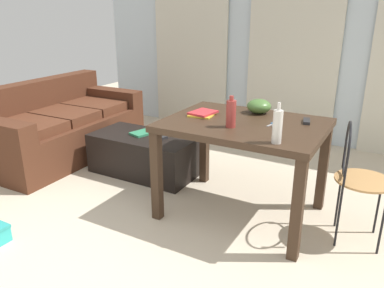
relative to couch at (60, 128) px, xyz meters
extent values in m
plane|color=beige|center=(2.07, -0.40, -0.31)|extent=(8.97, 8.97, 0.00)
cube|color=silver|center=(2.07, 1.87, 0.93)|extent=(5.46, 0.10, 2.48)
cube|color=beige|center=(0.68, 1.78, 0.75)|extent=(1.09, 0.03, 2.13)
cube|color=beige|center=(2.07, 1.78, 0.75)|extent=(1.09, 0.03, 2.13)
cube|color=#4C2819|center=(0.05, 0.00, -0.10)|extent=(0.96, 1.83, 0.42)
cube|color=#4C2819|center=(-0.31, -0.01, 0.30)|extent=(0.24, 1.82, 0.39)
cube|color=#4C2819|center=(0.03, 0.81, 0.20)|extent=(0.92, 0.22, 0.20)
cube|color=#552D1C|center=(0.09, 0.47, 0.16)|extent=(0.69, 0.46, 0.10)
cube|color=#552D1C|center=(0.10, 0.00, 0.16)|extent=(0.69, 0.46, 0.10)
cube|color=#552D1C|center=(0.11, -0.47, 0.16)|extent=(0.69, 0.46, 0.10)
cube|color=black|center=(1.14, 0.03, -0.12)|extent=(1.05, 0.54, 0.39)
cube|color=#382619|center=(2.29, -0.24, 0.43)|extent=(1.18, 0.89, 0.05)
cube|color=#382619|center=(1.75, -0.64, 0.05)|extent=(0.07, 0.07, 0.72)
cube|color=#382619|center=(2.83, -0.64, 0.05)|extent=(0.07, 0.07, 0.72)
cube|color=#382619|center=(1.75, 0.15, 0.05)|extent=(0.07, 0.07, 0.72)
cube|color=#382619|center=(2.83, 0.15, 0.05)|extent=(0.07, 0.07, 0.72)
cylinder|color=#B7844C|center=(3.16, -0.20, 0.15)|extent=(0.39, 0.39, 0.02)
cylinder|color=black|center=(3.32, -0.31, -0.08)|extent=(0.02, 0.02, 0.46)
cylinder|color=black|center=(3.27, -0.04, -0.08)|extent=(0.02, 0.02, 0.46)
cylinder|color=black|center=(3.05, -0.35, -0.08)|extent=(0.02, 0.02, 0.46)
cylinder|color=black|center=(3.00, -0.08, -0.08)|extent=(0.02, 0.02, 0.46)
torus|color=black|center=(3.03, -0.22, 0.36)|extent=(0.08, 0.38, 0.38)
cylinder|color=black|center=(3.05, -0.38, 0.26)|extent=(0.02, 0.02, 0.20)
cylinder|color=black|center=(3.00, -0.05, 0.26)|extent=(0.02, 0.02, 0.20)
cylinder|color=#99332D|center=(2.25, -0.42, 0.55)|extent=(0.07, 0.07, 0.19)
cylinder|color=#99332D|center=(2.25, -0.42, 0.67)|extent=(0.03, 0.03, 0.03)
cylinder|color=beige|center=(2.65, -0.59, 0.56)|extent=(0.06, 0.06, 0.21)
cylinder|color=beige|center=(2.65, -0.59, 0.69)|extent=(0.02, 0.02, 0.05)
ellipsoid|color=#477033|center=(2.30, 0.05, 0.51)|extent=(0.20, 0.20, 0.11)
cube|color=gold|center=(1.93, -0.22, 0.46)|extent=(0.21, 0.24, 0.01)
cube|color=red|center=(1.93, -0.22, 0.48)|extent=(0.19, 0.23, 0.02)
cube|color=#232326|center=(2.70, -0.03, 0.47)|extent=(0.08, 0.15, 0.02)
cube|color=#9EA0A5|center=(2.51, -0.24, 0.46)|extent=(0.04, 0.07, 0.00)
torus|color=#3372B2|center=(2.49, -0.18, 0.46)|extent=(0.03, 0.03, 0.00)
cube|color=#9EA0A5|center=(2.49, -0.24, 0.46)|extent=(0.03, 0.08, 0.00)
torus|color=#3372B2|center=(2.50, -0.18, 0.46)|extent=(0.03, 0.03, 0.00)
cube|color=#232326|center=(1.35, -0.01, 0.09)|extent=(0.09, 0.18, 0.02)
cube|color=#2D7F56|center=(1.11, 0.09, 0.09)|extent=(0.23, 0.30, 0.02)
camera|label=1|loc=(3.29, -2.83, 1.26)|focal=35.61mm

